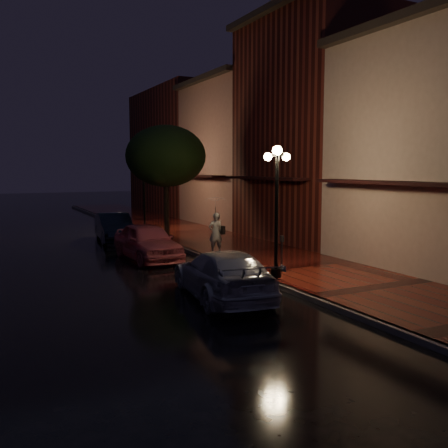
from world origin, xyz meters
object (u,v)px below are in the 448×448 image
streetlamp_far (144,188)px  woman_with_umbrella (216,216)px  pink_car (148,242)px  navy_car (114,227)px  street_tree (166,158)px  silver_car (223,274)px  streetlamp_near (277,203)px  parking_meter (282,250)px

streetlamp_far → woman_with_umbrella: size_ratio=1.78×
pink_car → navy_car: bearing=87.0°
street_tree → pink_car: 6.94m
navy_car → silver_car: size_ratio=0.90×
silver_car → woman_with_umbrella: bearing=-106.3°
streetlamp_near → streetlamp_far: (0.00, 14.00, 0.00)m
woman_with_umbrella → parking_meter: size_ratio=1.90×
pink_car → parking_meter: pink_car is taller
parking_meter → woman_with_umbrella: bearing=84.2°
streetlamp_far → pink_car: (-2.54, -8.32, -1.84)m
navy_car → parking_meter: bearing=-68.0°
streetlamp_near → silver_car: size_ratio=0.89×
silver_car → street_tree: bearing=-95.2°
streetlamp_near → streetlamp_far: bearing=90.0°
streetlamp_far → silver_car: size_ratio=0.89×
street_tree → parking_meter: (0.39, -10.35, -3.32)m
navy_car → silver_car: bearing=-84.3°
street_tree → woman_with_umbrella: (-0.01, -5.91, -2.49)m
parking_meter → silver_car: bearing=-162.2°
streetlamp_far → pink_car: 8.89m
street_tree → pink_car: size_ratio=1.30×
streetlamp_far → pink_car: streetlamp_far is taller
streetlamp_near → silver_car: streetlamp_near is taller
woman_with_umbrella → streetlamp_far: bearing=-85.2°
streetlamp_near → silver_car: bearing=-156.6°
streetlamp_near → street_tree: bearing=88.7°
parking_meter → streetlamp_far: bearing=81.9°
pink_car → silver_car: size_ratio=0.92×
parking_meter → pink_car: bearing=111.5°
street_tree → navy_car: size_ratio=1.32×
streetlamp_near → pink_car: streetlamp_near is taller
streetlamp_near → navy_car: bearing=102.1°
woman_with_umbrella → parking_meter: (0.40, -4.44, -0.83)m
street_tree → navy_car: bearing=171.9°
streetlamp_near → parking_meter: bearing=44.7°
streetlamp_near → pink_car: bearing=114.1°
streetlamp_far → street_tree: bearing=-85.1°
pink_car → navy_car: size_ratio=1.02×
streetlamp_far → woman_with_umbrella: bearing=-88.4°
woman_with_umbrella → parking_meter: bearing=98.3°
street_tree → silver_car: (-2.76, -12.07, -3.54)m
navy_car → parking_meter: navy_car is taller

